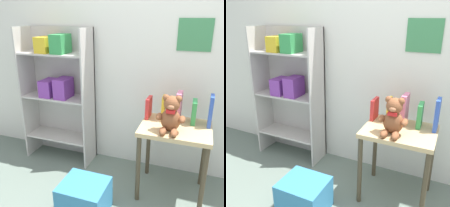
% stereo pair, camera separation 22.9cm
% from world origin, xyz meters
% --- Properties ---
extents(wall_back, '(4.80, 0.07, 2.50)m').
position_xyz_m(wall_back, '(0.00, 1.27, 1.25)').
color(wall_back, silver).
rests_on(wall_back, ground_plane).
extents(bookshelf_side, '(0.75, 0.30, 1.44)m').
position_xyz_m(bookshelf_side, '(-1.05, 1.10, 0.82)').
color(bookshelf_side, '#BCB7B2').
rests_on(bookshelf_side, ground_plane).
extents(display_table, '(0.58, 0.48, 0.66)m').
position_xyz_m(display_table, '(0.22, 0.86, 0.55)').
color(display_table, tan).
rests_on(display_table, ground_plane).
extents(teddy_bear, '(0.23, 0.21, 0.30)m').
position_xyz_m(teddy_bear, '(0.18, 0.76, 0.80)').
color(teddy_bear, brown).
rests_on(teddy_bear, display_table).
extents(book_standing_red, '(0.03, 0.15, 0.19)m').
position_xyz_m(book_standing_red, '(-0.04, 0.99, 0.76)').
color(book_standing_red, red).
rests_on(book_standing_red, display_table).
extents(book_standing_yellow, '(0.03, 0.11, 0.22)m').
position_xyz_m(book_standing_yellow, '(0.09, 0.99, 0.77)').
color(book_standing_yellow, gold).
rests_on(book_standing_yellow, display_table).
extents(book_standing_pink, '(0.05, 0.15, 0.26)m').
position_xyz_m(book_standing_pink, '(0.22, 0.99, 0.79)').
color(book_standing_pink, '#D17093').
rests_on(book_standing_pink, display_table).
extents(book_standing_green, '(0.04, 0.15, 0.20)m').
position_xyz_m(book_standing_green, '(0.35, 0.99, 0.76)').
color(book_standing_green, '#33934C').
rests_on(book_standing_green, display_table).
extents(book_standing_blue, '(0.03, 0.13, 0.27)m').
position_xyz_m(book_standing_blue, '(0.48, 0.97, 0.80)').
color(book_standing_blue, '#2D51B7').
rests_on(book_standing_blue, display_table).
extents(storage_bin, '(0.37, 0.33, 0.28)m').
position_xyz_m(storage_bin, '(-0.41, 0.36, 0.14)').
color(storage_bin, teal).
rests_on(storage_bin, ground_plane).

